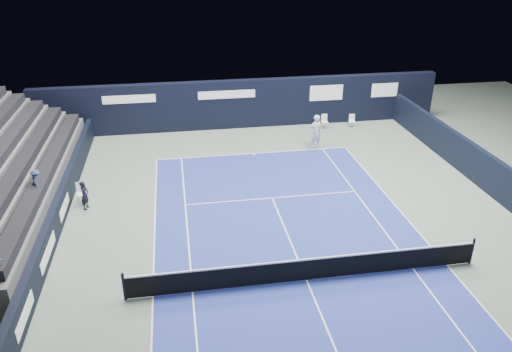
{
  "coord_description": "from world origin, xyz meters",
  "views": [
    {
      "loc": [
        -4.24,
        -14.14,
        11.23
      ],
      "look_at": [
        -0.81,
        6.26,
        1.3
      ],
      "focal_mm": 35.0,
      "sensor_mm": 36.0,
      "label": 1
    }
  ],
  "objects_px": {
    "tennis_net": "(307,269)",
    "line_judge_chair": "(81,191)",
    "folding_chair_back_a": "(324,119)",
    "tennis_player": "(316,131)",
    "folding_chair_back_b": "(352,120)"
  },
  "relations": [
    {
      "from": "folding_chair_back_a",
      "to": "folding_chair_back_b",
      "type": "distance_m",
      "value": 1.84
    },
    {
      "from": "tennis_net",
      "to": "tennis_player",
      "type": "relative_size",
      "value": 6.41
    },
    {
      "from": "line_judge_chair",
      "to": "folding_chair_back_a",
      "type": "bearing_deg",
      "value": 21.4
    },
    {
      "from": "folding_chair_back_a",
      "to": "tennis_player",
      "type": "bearing_deg",
      "value": -115.67
    },
    {
      "from": "folding_chair_back_b",
      "to": "line_judge_chair",
      "type": "distance_m",
      "value": 17.69
    },
    {
      "from": "folding_chair_back_a",
      "to": "tennis_net",
      "type": "xyz_separation_m",
      "value": [
        -5.23,
        -15.41,
        -0.1
      ]
    },
    {
      "from": "folding_chair_back_b",
      "to": "tennis_net",
      "type": "height_order",
      "value": "tennis_net"
    },
    {
      "from": "folding_chair_back_a",
      "to": "line_judge_chair",
      "type": "relative_size",
      "value": 0.9
    },
    {
      "from": "tennis_net",
      "to": "tennis_player",
      "type": "xyz_separation_m",
      "value": [
        3.72,
        12.21,
        0.5
      ]
    },
    {
      "from": "folding_chair_back_a",
      "to": "folding_chair_back_b",
      "type": "height_order",
      "value": "folding_chair_back_a"
    },
    {
      "from": "folding_chair_back_a",
      "to": "tennis_player",
      "type": "relative_size",
      "value": 0.45
    },
    {
      "from": "folding_chair_back_b",
      "to": "tennis_player",
      "type": "distance_m",
      "value": 4.55
    },
    {
      "from": "folding_chair_back_a",
      "to": "tennis_player",
      "type": "xyz_separation_m",
      "value": [
        -1.5,
        -3.2,
        0.4
      ]
    },
    {
      "from": "tennis_net",
      "to": "line_judge_chair",
      "type": "bearing_deg",
      "value": 139.75
    },
    {
      "from": "folding_chair_back_b",
      "to": "tennis_net",
      "type": "bearing_deg",
      "value": -105.22
    }
  ]
}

